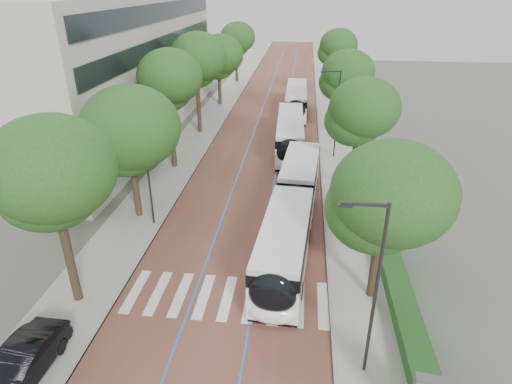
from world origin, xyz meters
TOP-DOWN VIEW (x-y plane):
  - ground at (0.00, 0.00)m, footprint 160.00×160.00m
  - road at (0.00, 40.00)m, footprint 11.00×140.00m
  - sidewalk_left at (-7.50, 40.00)m, footprint 4.00×140.00m
  - sidewalk_right at (7.50, 40.00)m, footprint 4.00×140.00m
  - kerb_left at (-5.60, 40.00)m, footprint 0.20×140.00m
  - kerb_right at (5.60, 40.00)m, footprint 0.20×140.00m
  - zebra_crossing at (0.20, 1.00)m, footprint 10.55×3.60m
  - lane_line_left at (-1.60, 40.00)m, footprint 0.12×126.00m
  - lane_line_right at (1.60, 40.00)m, footprint 0.12×126.00m
  - office_building at (-19.47, 28.00)m, footprint 18.11×40.00m
  - hedge at (9.10, 0.00)m, footprint 1.20×14.00m
  - streetlight_near at (6.62, -3.00)m, footprint 1.82×0.20m
  - streetlight_far at (6.62, 22.00)m, footprint 1.82×0.20m
  - lamp_post_left at (-6.10, 8.00)m, footprint 0.14×0.14m
  - trees_left at (-7.50, 24.48)m, footprint 6.39×60.65m
  - trees_right at (7.70, 19.84)m, footprint 5.83×47.43m
  - lead_bus at (3.30, 7.58)m, footprint 3.83×18.53m
  - bus_queued_0 at (2.57, 23.25)m, footprint 2.92×12.47m
  - bus_queued_1 at (2.81, 36.61)m, footprint 2.67×12.43m
  - parked_car at (-7.25, -5.00)m, footprint 1.85×4.83m

SIDE VIEW (x-z plane):
  - ground at x=0.00m, z-range 0.00..0.00m
  - road at x=0.00m, z-range 0.00..0.02m
  - lane_line_left at x=-1.60m, z-range 0.02..0.03m
  - lane_line_right at x=1.60m, z-range 0.02..0.03m
  - zebra_crossing at x=0.20m, z-range 0.02..0.03m
  - sidewalk_left at x=-7.50m, z-range 0.00..0.12m
  - sidewalk_right at x=7.50m, z-range 0.00..0.12m
  - kerb_left at x=-5.60m, z-range -0.01..0.13m
  - kerb_right at x=5.60m, z-range -0.01..0.13m
  - hedge at x=9.10m, z-range 0.12..0.92m
  - parked_car at x=-7.25m, z-range 0.12..1.69m
  - bus_queued_0 at x=2.57m, z-range 0.02..3.22m
  - bus_queued_1 at x=2.81m, z-range 0.02..3.22m
  - lead_bus at x=3.30m, z-range 0.03..3.23m
  - lamp_post_left at x=-6.10m, z-range 0.12..8.12m
  - streetlight_near at x=6.62m, z-range 0.82..8.82m
  - streetlight_far at x=6.62m, z-range 0.82..8.82m
  - trees_right at x=7.70m, z-range 1.68..10.73m
  - trees_left at x=-7.50m, z-range 1.65..11.66m
  - office_building at x=-19.47m, z-range 0.00..14.00m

